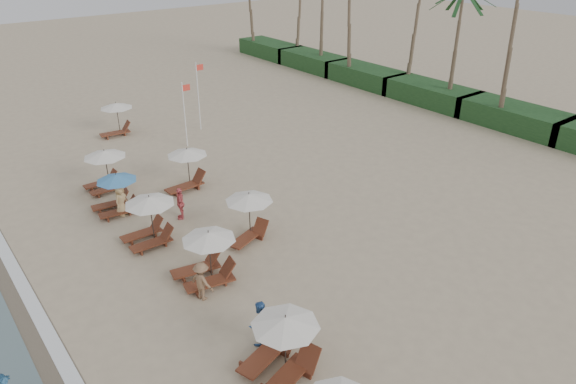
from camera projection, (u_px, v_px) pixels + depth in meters
ground at (372, 287)px, 21.26m from camera, size 160.00×160.00×0.00m
foam_line at (15, 272)px, 22.15m from camera, size 0.50×140.00×0.02m
shrub_hedge at (431, 94)px, 43.16m from camera, size 3.20×53.00×1.60m
lounger_station_1 at (278, 348)px, 16.80m from camera, size 2.78×2.59×2.10m
lounger_station_2 at (204, 258)px, 21.26m from camera, size 2.69×2.29×2.19m
lounger_station_3 at (147, 220)px, 23.78m from camera, size 2.57×2.29×2.29m
lounger_station_4 at (114, 194)px, 26.46m from camera, size 2.42×2.04×2.05m
lounger_station_5 at (104, 169)px, 28.65m from camera, size 2.47×2.31×2.27m
inland_station_0 at (248, 213)px, 23.95m from camera, size 2.72×2.24×2.22m
inland_station_1 at (186, 168)px, 28.74m from camera, size 2.86×2.24×2.22m
inland_station_2 at (115, 117)px, 36.29m from camera, size 2.75×2.24×2.22m
beachgoer_mid_a at (259, 324)px, 18.00m from camera, size 0.90×0.72×1.75m
beachgoer_mid_b at (202, 281)px, 20.24m from camera, size 0.90×1.20×1.65m
beachgoer_far_a at (180, 203)px, 25.95m from camera, size 0.83×1.06×1.68m
beachgoer_far_b at (121, 200)px, 26.27m from camera, size 0.97×0.91×1.66m
flag_pole_near at (185, 111)px, 33.91m from camera, size 0.60×0.08×4.34m
flag_pole_far at (198, 93)px, 36.68m from camera, size 0.60×0.08×4.86m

